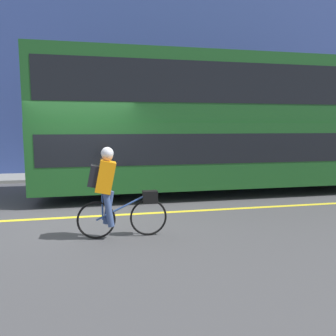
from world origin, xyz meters
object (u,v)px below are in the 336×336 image
(street_sign_post, at_px, (243,139))
(trash_bin, at_px, (212,160))
(bus, at_px, (225,120))
(cyclist_on_bike, at_px, (112,189))

(street_sign_post, bearing_deg, trash_bin, 179.71)
(bus, relative_size, street_sign_post, 4.56)
(street_sign_post, bearing_deg, bus, -121.77)
(bus, height_order, cyclist_on_bike, bus)
(cyclist_on_bike, bearing_deg, street_sign_post, 51.53)
(cyclist_on_bike, relative_size, trash_bin, 1.75)
(bus, distance_m, trash_bin, 3.95)
(cyclist_on_bike, relative_size, street_sign_post, 0.69)
(bus, bearing_deg, street_sign_post, 58.23)
(cyclist_on_bike, bearing_deg, bus, 45.83)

